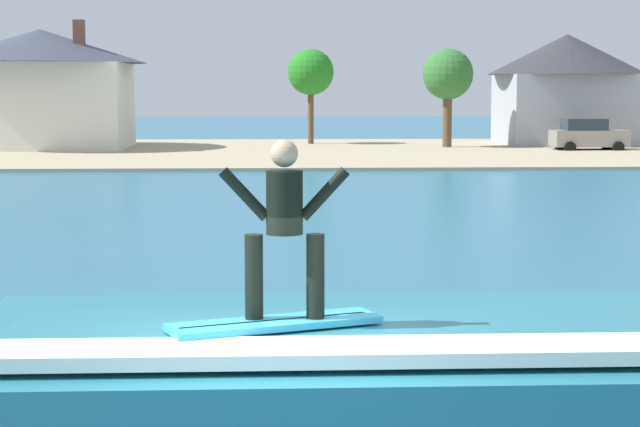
# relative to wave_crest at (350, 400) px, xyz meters

# --- Properties ---
(wave_crest) EXTENTS (7.18, 3.92, 1.53)m
(wave_crest) POSITION_rel_wave_crest_xyz_m (0.00, 0.00, 0.00)
(wave_crest) COLOR #247184
(wave_crest) RESTS_ON ground_plane
(surfboard) EXTENTS (1.93, 1.12, 0.06)m
(surfboard) POSITION_rel_wave_crest_xyz_m (-0.70, -0.51, 0.84)
(surfboard) COLOR #33A5CC
(surfboard) RESTS_ON wave_crest
(surfer) EXTENTS (1.14, 0.32, 1.57)m
(surfer) POSITION_rel_wave_crest_xyz_m (-0.61, -0.45, 1.74)
(surfer) COLOR black
(surfer) RESTS_ON surfboard
(shoreline_bank) EXTENTS (120.00, 26.78, 0.15)m
(shoreline_bank) POSITION_rel_wave_crest_xyz_m (-0.70, 51.55, -0.65)
(shoreline_bank) COLOR tan
(shoreline_bank) RESTS_ON ground_plane
(car_far_shore) EXTENTS (4.11, 2.25, 1.86)m
(car_far_shore) POSITION_rel_wave_crest_xyz_m (17.08, 51.65, 0.22)
(car_far_shore) COLOR gray
(car_far_shore) RESTS_ON ground_plane
(house_with_chimney) EXTENTS (11.95, 11.95, 7.30)m
(house_with_chimney) POSITION_rel_wave_crest_xyz_m (-13.46, 54.94, 3.14)
(house_with_chimney) COLOR silver
(house_with_chimney) RESTS_ON ground_plane
(house_gabled_white) EXTENTS (9.57, 9.57, 6.78)m
(house_gabled_white) POSITION_rel_wave_crest_xyz_m (17.51, 57.97, 3.07)
(house_gabled_white) COLOR #9EA3AD
(house_gabled_white) RESTS_ON ground_plane
(tree_tall_bare) EXTENTS (2.81, 2.81, 5.91)m
(tree_tall_bare) POSITION_rel_wave_crest_xyz_m (2.01, 58.96, 3.73)
(tree_tall_bare) COLOR brown
(tree_tall_bare) RESTS_ON ground_plane
(tree_short_bushy) EXTENTS (2.93, 2.93, 5.80)m
(tree_short_bushy) POSITION_rel_wave_crest_xyz_m (9.73, 54.73, 3.52)
(tree_short_bushy) COLOR brown
(tree_short_bushy) RESTS_ON ground_plane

